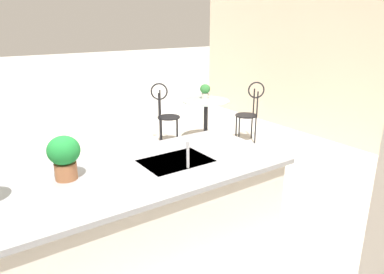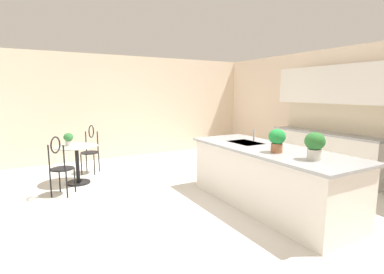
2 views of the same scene
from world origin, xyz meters
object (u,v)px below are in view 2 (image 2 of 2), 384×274
(chair_near_window, at_px, (90,147))
(potted_plant_counter_far, at_px, (315,144))
(bistro_table, at_px, (77,161))
(potted_plant_on_table, at_px, (68,138))
(chair_by_island, at_px, (60,163))
(potted_plant_counter_near, at_px, (277,139))

(chair_near_window, xyz_separation_m, potted_plant_counter_far, (4.15, 1.93, 0.55))
(bistro_table, relative_size, chair_near_window, 0.77)
(potted_plant_on_table, relative_size, potted_plant_counter_far, 0.72)
(potted_plant_on_table, bearing_deg, chair_near_window, 140.39)
(bistro_table, bearing_deg, chair_by_island, -30.47)
(potted_plant_on_table, distance_m, potted_plant_counter_far, 4.31)
(chair_near_window, height_order, chair_by_island, same)
(potted_plant_counter_near, bearing_deg, potted_plant_counter_far, 7.88)
(bistro_table, height_order, chair_near_window, chair_near_window)
(chair_by_island, xyz_separation_m, potted_plant_counter_far, (2.89, 2.65, 0.55))
(chair_by_island, relative_size, potted_plant_counter_near, 3.16)
(chair_near_window, bearing_deg, potted_plant_on_table, -39.61)
(chair_by_island, height_order, potted_plant_on_table, chair_by_island)
(bistro_table, distance_m, potted_plant_counter_near, 3.75)
(chair_near_window, distance_m, potted_plant_counter_far, 4.61)
(chair_near_window, height_order, potted_plant_on_table, chair_near_window)
(chair_by_island, bearing_deg, potted_plant_counter_far, 42.51)
(bistro_table, bearing_deg, chair_near_window, 150.81)
(chair_near_window, relative_size, potted_plant_on_table, 4.18)
(chair_near_window, relative_size, chair_by_island, 1.00)
(chair_near_window, height_order, potted_plant_counter_far, potted_plant_counter_far)
(chair_near_window, xyz_separation_m, chair_by_island, (1.26, -0.72, 0.00))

